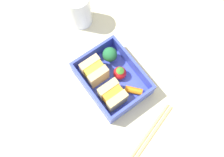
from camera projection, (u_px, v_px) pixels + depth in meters
The scene contains 11 objects.
ground_plane at pixel (112, 83), 60.99cm from camera, with size 120.00×120.00×2.00cm, color beige.
bento_tray at pixel (112, 81), 59.48cm from camera, with size 15.91×12.46×1.20cm, color #3B4DC6.
bento_rim at pixel (112, 78), 57.05cm from camera, with size 15.91×12.46×3.93cm.
sandwich_left at pixel (113, 95), 55.18cm from camera, with size 5.07×4.80×4.93cm.
sandwich_center_left at pixel (94, 71), 57.06cm from camera, with size 5.07×4.80×4.93cm.
carrot_stick_far_left at pixel (134, 90), 57.32cm from camera, with size 1.53×1.53×4.01cm, color orange.
strawberry_far_left at pixel (120, 73), 57.79cm from camera, with size 3.07×3.07×3.67cm.
broccoli_floret at pixel (110, 55), 58.28cm from camera, with size 3.47×3.47×4.45cm.
chopstick_pair at pixel (146, 140), 55.17cm from camera, with size 7.28×19.43×0.70cm.
drinking_glass at pixel (79, 9), 61.32cm from camera, with size 6.08×6.08×9.44cm, color white.
folded_napkin at pixel (174, 54), 62.26cm from camera, with size 10.20×8.30×0.40cm, color white.
Camera 1 is at (-15.34, 11.21, 56.96)cm, focal length 40.00 mm.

